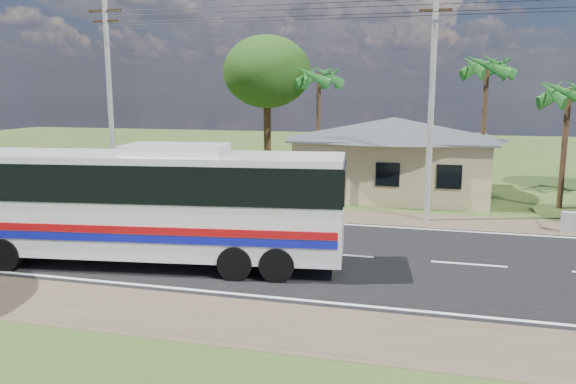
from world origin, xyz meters
name	(u,v)px	position (x,y,z in m)	size (l,w,h in m)	color
ground	(339,255)	(0.00, 0.00, 0.00)	(120.00, 120.00, 0.00)	#2B4318
road	(339,255)	(0.00, 0.00, 0.01)	(120.00, 16.00, 0.03)	black
house	(394,148)	(1.00, 13.00, 2.64)	(12.40, 10.00, 5.00)	tan
utility_poles	(424,93)	(2.67, 6.49, 5.77)	(32.80, 2.22, 11.00)	#9E9E99
palm_near	(569,94)	(9.50, 11.00, 5.71)	(2.80, 2.80, 6.70)	#47301E
palm_mid	(487,68)	(6.00, 15.50, 7.16)	(2.80, 2.80, 8.20)	#47301E
palm_far	(319,78)	(-4.00, 16.00, 6.68)	(2.80, 2.80, 7.70)	#47301E
tree_behind_house	(267,72)	(-8.00, 18.00, 7.12)	(6.00, 6.00, 9.61)	#47301E
coach_bus	(146,196)	(-6.16, -2.64, 2.37)	(13.59, 4.51, 4.15)	silver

